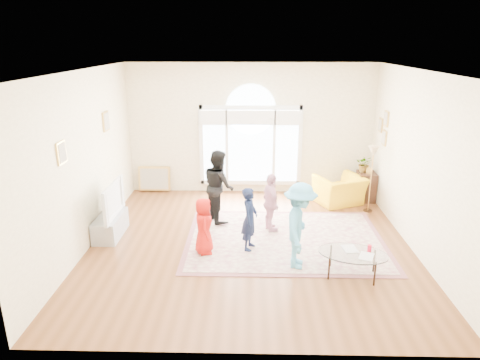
{
  "coord_description": "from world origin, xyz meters",
  "views": [
    {
      "loc": [
        -0.01,
        -7.35,
        3.68
      ],
      "look_at": [
        -0.19,
        0.3,
        1.18
      ],
      "focal_mm": 32.0,
      "sensor_mm": 36.0,
      "label": 1
    }
  ],
  "objects_px": {
    "tv_console": "(110,226)",
    "television": "(108,200)",
    "area_rug": "(285,239)",
    "coffee_table": "(353,254)",
    "armchair": "(340,190)"
  },
  "relations": [
    {
      "from": "area_rug",
      "to": "television",
      "type": "relative_size",
      "value": 3.11
    },
    {
      "from": "armchair",
      "to": "television",
      "type": "bearing_deg",
      "value": -2.27
    },
    {
      "from": "tv_console",
      "to": "coffee_table",
      "type": "height_order",
      "value": "coffee_table"
    },
    {
      "from": "armchair",
      "to": "tv_console",
      "type": "bearing_deg",
      "value": -2.3
    },
    {
      "from": "area_rug",
      "to": "coffee_table",
      "type": "relative_size",
      "value": 2.89
    },
    {
      "from": "area_rug",
      "to": "tv_console",
      "type": "height_order",
      "value": "tv_console"
    },
    {
      "from": "coffee_table",
      "to": "tv_console",
      "type": "bearing_deg",
      "value": 175.8
    },
    {
      "from": "tv_console",
      "to": "television",
      "type": "xyz_separation_m",
      "value": [
        0.01,
        -0.0,
        0.54
      ]
    },
    {
      "from": "area_rug",
      "to": "coffee_table",
      "type": "distance_m",
      "value": 1.69
    },
    {
      "from": "area_rug",
      "to": "armchair",
      "type": "bearing_deg",
      "value": 54.31
    },
    {
      "from": "tv_console",
      "to": "armchair",
      "type": "bearing_deg",
      "value": 21.12
    },
    {
      "from": "tv_console",
      "to": "area_rug",
      "type": "bearing_deg",
      "value": -1.82
    },
    {
      "from": "tv_console",
      "to": "television",
      "type": "height_order",
      "value": "television"
    },
    {
      "from": "area_rug",
      "to": "coffee_table",
      "type": "xyz_separation_m",
      "value": [
        0.99,
        -1.31,
        0.39
      ]
    },
    {
      "from": "television",
      "to": "coffee_table",
      "type": "xyz_separation_m",
      "value": [
        4.41,
        -1.42,
        -0.35
      ]
    }
  ]
}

